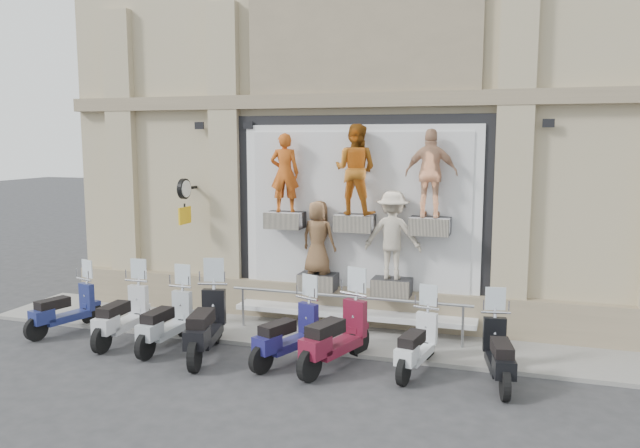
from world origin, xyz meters
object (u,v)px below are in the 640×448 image
at_px(scooter_a, 64,299).
at_px(clock_sign_bracket, 185,195).
at_px(scooter_c, 166,309).
at_px(scooter_h, 500,340).
at_px(guard_rail, 347,317).
at_px(scooter_f, 336,321).
at_px(scooter_g, 417,332).
at_px(scooter_b, 122,303).
at_px(scooter_d, 205,311).
at_px(scooter_e, 288,322).

bearing_deg(scooter_a, clock_sign_bracket, 60.74).
bearing_deg(scooter_a, scooter_c, 12.12).
bearing_deg(scooter_h, scooter_c, 170.64).
bearing_deg(guard_rail, scooter_f, -82.03).
bearing_deg(guard_rail, scooter_h, -25.81).
distance_m(clock_sign_bracket, scooter_a, 3.33).
distance_m(scooter_a, scooter_g, 7.42).
xyz_separation_m(scooter_b, scooter_f, (4.48, -0.10, 0.06)).
distance_m(clock_sign_bracket, scooter_d, 3.37).
height_order(scooter_f, scooter_g, scooter_f).
xyz_separation_m(clock_sign_bracket, scooter_d, (1.65, -2.22, -1.93)).
relative_size(guard_rail, scooter_a, 2.80).
distance_m(guard_rail, clock_sign_bracket, 4.57).
height_order(scooter_d, scooter_f, scooter_d).
bearing_deg(scooter_g, scooter_b, -168.63).
bearing_deg(scooter_f, scooter_c, -162.16).
bearing_deg(scooter_f, clock_sign_bracket, 171.83).
bearing_deg(guard_rail, clock_sign_bracket, 173.16).
bearing_deg(scooter_d, scooter_g, -7.58).
xyz_separation_m(scooter_b, scooter_d, (2.01, -0.27, 0.08)).
height_order(scooter_c, scooter_h, scooter_c).
relative_size(guard_rail, scooter_c, 2.66).
bearing_deg(scooter_e, scooter_g, 27.76).
bearing_deg(scooter_c, scooter_g, 4.69).
relative_size(scooter_a, scooter_b, 0.93).
distance_m(guard_rail, scooter_e, 1.76).
distance_m(scooter_a, scooter_f, 6.01).
xyz_separation_m(guard_rail, scooter_c, (-3.22, -1.56, 0.31)).
height_order(scooter_e, scooter_g, scooter_e).
bearing_deg(scooter_h, scooter_d, 172.94).
xyz_separation_m(scooter_c, scooter_f, (3.44, -0.03, 0.08)).
bearing_deg(scooter_e, scooter_c, -159.01).
height_order(guard_rail, scooter_e, scooter_e).
relative_size(scooter_a, scooter_d, 0.84).
relative_size(scooter_a, scooter_e, 0.95).
bearing_deg(scooter_c, scooter_d, -9.20).
relative_size(clock_sign_bracket, scooter_c, 0.54).
bearing_deg(guard_rail, scooter_e, -112.92).
xyz_separation_m(clock_sign_bracket, scooter_g, (5.53, -1.83, -2.08)).
bearing_deg(scooter_g, scooter_a, -169.97).
relative_size(clock_sign_bracket, scooter_e, 0.54).
distance_m(scooter_e, scooter_h, 3.69).
distance_m(scooter_d, scooter_e, 1.59).
bearing_deg(scooter_f, scooter_h, 20.91).
bearing_deg(scooter_e, scooter_b, -159.88).
height_order(scooter_d, scooter_g, scooter_d).
xyz_separation_m(scooter_d, scooter_f, (2.48, 0.17, -0.02)).
xyz_separation_m(scooter_a, scooter_d, (3.53, -0.41, 0.14)).
distance_m(scooter_b, scooter_d, 2.03).
bearing_deg(scooter_f, scooter_a, -163.98).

